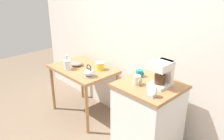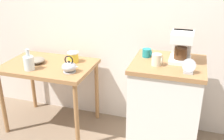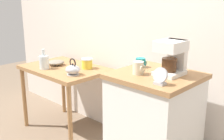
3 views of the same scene
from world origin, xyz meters
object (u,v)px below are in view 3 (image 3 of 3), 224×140
at_px(teakettle, 73,70).
at_px(mug_small_cream, 138,68).
at_px(bowl_stoneware, 56,62).
at_px(table_clock, 160,77).
at_px(mug_dark_teal, 141,63).
at_px(coffee_maker, 172,56).
at_px(canister_enamel, 87,63).
at_px(glass_carafe_vase, 44,62).

relative_size(teakettle, mug_small_cream, 1.79).
relative_size(bowl_stoneware, teakettle, 1.01).
distance_m(bowl_stoneware, table_clock, 1.55).
distance_m(bowl_stoneware, mug_dark_teal, 1.16).
bearing_deg(mug_small_cream, coffee_maker, 43.45).
distance_m(canister_enamel, mug_small_cream, 0.96).
bearing_deg(teakettle, coffee_maker, 8.03).
xyz_separation_m(canister_enamel, mug_dark_teal, (0.79, -0.10, 0.16)).
relative_size(glass_carafe_vase, mug_dark_teal, 2.42).
bearing_deg(coffee_maker, mug_small_cream, -136.55).
xyz_separation_m(teakettle, canister_enamel, (-0.08, 0.25, 0.00)).
bearing_deg(glass_carafe_vase, coffee_maker, 8.31).
height_order(canister_enamel, coffee_maker, coffee_maker).
relative_size(bowl_stoneware, canister_enamel, 1.52).
relative_size(mug_small_cream, table_clock, 0.82).
bearing_deg(mug_small_cream, teakettle, 178.03).
xyz_separation_m(bowl_stoneware, mug_dark_teal, (1.14, 0.04, 0.19)).
relative_size(glass_carafe_vase, canister_enamel, 1.80).
relative_size(bowl_stoneware, mug_dark_teal, 2.05).
height_order(canister_enamel, mug_dark_teal, mug_dark_teal).
relative_size(glass_carafe_vase, coffee_maker, 0.81).
bearing_deg(teakettle, bowl_stoneware, 165.74).
distance_m(teakettle, mug_small_cream, 0.84).
bearing_deg(glass_carafe_vase, teakettle, 9.00).
height_order(glass_carafe_vase, coffee_maker, coffee_maker).
bearing_deg(mug_small_cream, mug_dark_teal, 123.00).
relative_size(teakettle, coffee_maker, 0.67).
distance_m(canister_enamel, coffee_maker, 1.12).
xyz_separation_m(canister_enamel, coffee_maker, (1.08, -0.11, 0.27)).
xyz_separation_m(teakettle, coffee_maker, (1.00, 0.14, 0.27)).
distance_m(glass_carafe_vase, coffee_maker, 1.44).
xyz_separation_m(teakettle, mug_dark_teal, (0.71, 0.15, 0.16)).
bearing_deg(coffee_maker, glass_carafe_vase, -171.69).
distance_m(teakettle, mug_dark_teal, 0.74).
bearing_deg(canister_enamel, bowl_stoneware, -157.50).
distance_m(coffee_maker, mug_small_cream, 0.26).
distance_m(coffee_maker, table_clock, 0.29).
height_order(teakettle, coffee_maker, coffee_maker).
bearing_deg(mug_small_cream, table_clock, -20.29).
distance_m(teakettle, coffee_maker, 1.05).
relative_size(teakettle, mug_dark_teal, 2.02).
height_order(mug_dark_teal, table_clock, table_clock).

